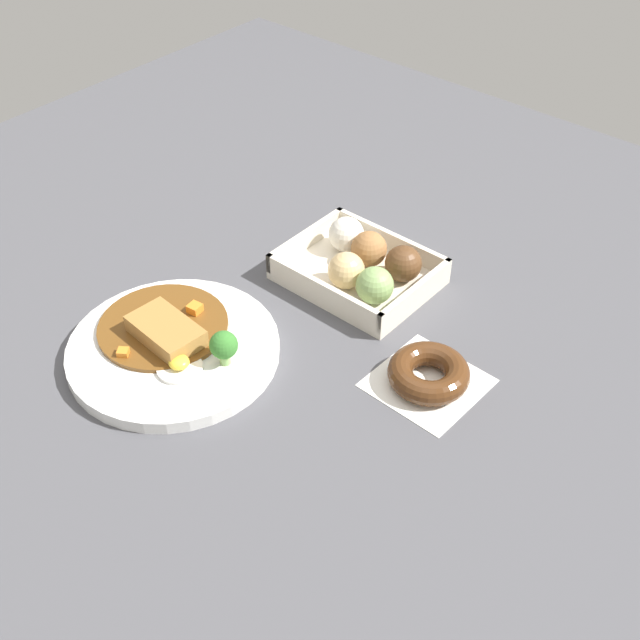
# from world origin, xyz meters

# --- Properties ---
(ground_plane) EXTENTS (1.60, 1.60, 0.00)m
(ground_plane) POSITION_xyz_m (0.00, 0.00, 0.00)
(ground_plane) COLOR #4C4C51
(curry_plate) EXTENTS (0.28, 0.28, 0.07)m
(curry_plate) POSITION_xyz_m (0.06, 0.14, 0.01)
(curry_plate) COLOR white
(curry_plate) RESTS_ON ground_plane
(donut_box) EXTENTS (0.21, 0.17, 0.07)m
(donut_box) POSITION_xyz_m (-0.04, -0.15, 0.03)
(donut_box) COLOR beige
(donut_box) RESTS_ON ground_plane
(chocolate_ring_donut) EXTENTS (0.13, 0.13, 0.03)m
(chocolate_ring_donut) POSITION_xyz_m (-0.23, -0.04, 0.02)
(chocolate_ring_donut) COLOR white
(chocolate_ring_donut) RESTS_ON ground_plane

